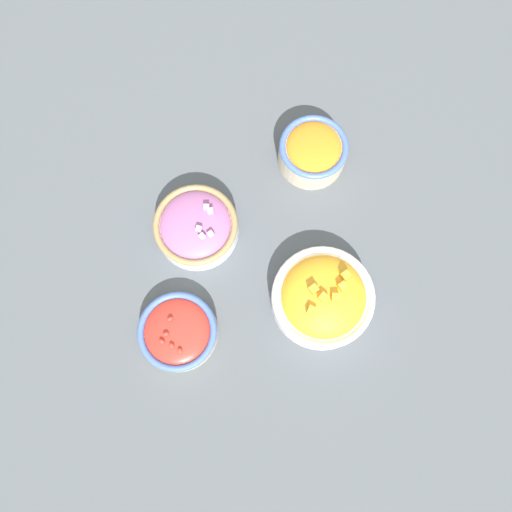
# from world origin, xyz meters

# --- Properties ---
(ground_plane) EXTENTS (3.00, 3.00, 0.00)m
(ground_plane) POSITION_xyz_m (0.00, 0.00, 0.00)
(ground_plane) COLOR #4C5156
(bowl_carrots) EXTENTS (0.13, 0.13, 0.07)m
(bowl_carrots) POSITION_xyz_m (-0.20, -0.11, 0.04)
(bowl_carrots) COLOR beige
(bowl_carrots) RESTS_ON ground_plane
(bowl_squash) EXTENTS (0.18, 0.18, 0.09)m
(bowl_squash) POSITION_xyz_m (-0.06, 0.13, 0.03)
(bowl_squash) COLOR white
(bowl_squash) RESTS_ON ground_plane
(bowl_red_onion) EXTENTS (0.15, 0.15, 0.07)m
(bowl_red_onion) POSITION_xyz_m (0.06, -0.11, 0.03)
(bowl_red_onion) COLOR silver
(bowl_red_onion) RESTS_ON ground_plane
(bowl_cherry_tomatoes) EXTENTS (0.14, 0.14, 0.05)m
(bowl_cherry_tomatoes) POSITION_xyz_m (0.19, 0.04, 0.02)
(bowl_cherry_tomatoes) COLOR beige
(bowl_cherry_tomatoes) RESTS_ON ground_plane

